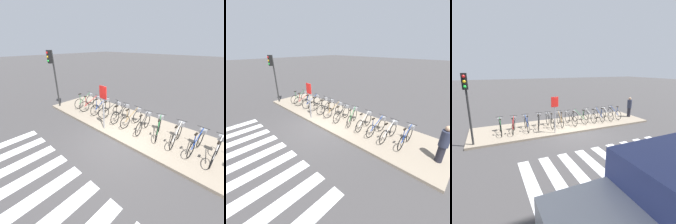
{
  "view_description": "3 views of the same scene",
  "coord_description": "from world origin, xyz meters",
  "views": [
    {
      "loc": [
        3.56,
        -4.27,
        4.05
      ],
      "look_at": [
        -1.07,
        0.74,
        0.93
      ],
      "focal_mm": 24.0,
      "sensor_mm": 36.0,
      "label": 1
    },
    {
      "loc": [
        5.93,
        -4.65,
        4.23
      ],
      "look_at": [
        0.86,
        0.59,
        1.06
      ],
      "focal_mm": 24.0,
      "sensor_mm": 36.0,
      "label": 2
    },
    {
      "loc": [
        -4.63,
        -9.07,
        3.9
      ],
      "look_at": [
        -0.3,
        1.03,
        1.16
      ],
      "focal_mm": 28.0,
      "sensor_mm": 36.0,
      "label": 3
    }
  ],
  "objects": [
    {
      "name": "ground_plane",
      "position": [
        0.0,
        0.0,
        0.0
      ],
      "size": [
        120.0,
        120.0,
        0.0
      ],
      "primitive_type": "plane",
      "color": "#423F3F"
    },
    {
      "name": "parked_bicycle_1",
      "position": [
        -3.47,
        1.46,
        0.56
      ],
      "size": [
        0.53,
        1.59,
        1.0
      ],
      "color": "black",
      "rests_on": "sidewalk"
    },
    {
      "name": "parked_bicycle_6",
      "position": [
        0.36,
        1.49,
        0.56
      ],
      "size": [
        0.46,
        1.61,
        1.0
      ],
      "color": "black",
      "rests_on": "sidewalk"
    },
    {
      "name": "road_crosswalk",
      "position": [
        0.0,
        -6.18,
        0.0
      ],
      "size": [
        7.65,
        8.0,
        0.01
      ],
      "color": "silver",
      "rests_on": "ground_plane"
    },
    {
      "name": "sign_post",
      "position": [
        -1.21,
        0.29,
        1.62
      ],
      "size": [
        0.44,
        0.07,
        2.2
      ],
      "color": "#99999E",
      "rests_on": "sidewalk"
    },
    {
      "name": "parked_bicycle_8",
      "position": [
        1.94,
        1.58,
        0.56
      ],
      "size": [
        0.46,
        1.62,
        1.0
      ],
      "color": "black",
      "rests_on": "sidewalk"
    },
    {
      "name": "parked_bicycle_0",
      "position": [
        -4.22,
        1.54,
        0.56
      ],
      "size": [
        0.46,
        1.62,
        1.0
      ],
      "color": "black",
      "rests_on": "sidewalk"
    },
    {
      "name": "traffic_light",
      "position": [
        -5.64,
        0.24,
        2.69
      ],
      "size": [
        0.24,
        0.4,
        3.58
      ],
      "color": "#2D2D2D",
      "rests_on": "sidewalk"
    },
    {
      "name": "parked_bicycle_4",
      "position": [
        -1.12,
        1.59,
        0.56
      ],
      "size": [
        0.46,
        1.62,
        1.0
      ],
      "color": "black",
      "rests_on": "sidewalk"
    },
    {
      "name": "parked_bicycle_10",
      "position": [
        3.4,
        1.5,
        0.56
      ],
      "size": [
        0.46,
        1.62,
        1.0
      ],
      "color": "black",
      "rests_on": "sidewalk"
    },
    {
      "name": "parked_bicycle_11",
      "position": [
        4.17,
        1.61,
        0.56
      ],
      "size": [
        0.46,
        1.62,
        1.0
      ],
      "color": "black",
      "rests_on": "sidewalk"
    },
    {
      "name": "sidewalk",
      "position": [
        0.0,
        1.59,
        0.06
      ],
      "size": [
        12.08,
        3.19,
        0.12
      ],
      "color": "gray",
      "rests_on": "ground_plane"
    },
    {
      "name": "parked_bicycle_2",
      "position": [
        -2.67,
        1.56,
        0.56
      ],
      "size": [
        0.46,
        1.62,
        1.0
      ],
      "color": "black",
      "rests_on": "sidewalk"
    },
    {
      "name": "parked_bicycle_9",
      "position": [
        2.73,
        1.55,
        0.56
      ],
      "size": [
        0.46,
        1.62,
        1.0
      ],
      "color": "black",
      "rests_on": "sidewalk"
    },
    {
      "name": "parked_bicycle_5",
      "position": [
        -0.38,
        1.58,
        0.56
      ],
      "size": [
        0.46,
        1.62,
        1.0
      ],
      "color": "black",
      "rests_on": "sidewalk"
    },
    {
      "name": "pedestrian",
      "position": [
        5.54,
        1.4,
        0.93
      ],
      "size": [
        0.34,
        0.34,
        1.56
      ],
      "color": "#23232D",
      "rests_on": "sidewalk"
    },
    {
      "name": "parked_bicycle_7",
      "position": [
        1.08,
        1.6,
        0.56
      ],
      "size": [
        0.65,
        1.54,
        1.0
      ],
      "color": "black",
      "rests_on": "sidewalk"
    },
    {
      "name": "parked_bicycle_3",
      "position": [
        -1.85,
        1.6,
        0.56
      ],
      "size": [
        0.62,
        1.56,
        1.0
      ],
      "color": "black",
      "rests_on": "sidewalk"
    }
  ]
}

